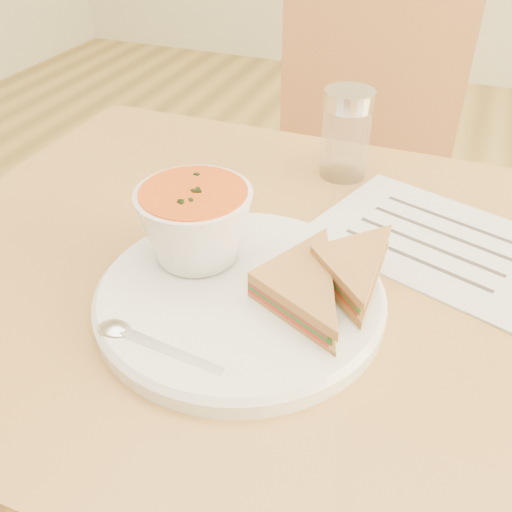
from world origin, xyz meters
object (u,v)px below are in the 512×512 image
at_px(soup_bowl, 196,227).
at_px(condiment_shaker, 346,134).
at_px(dining_table, 307,471).
at_px(plate, 240,297).
at_px(chair_far, 363,219).

xyz_separation_m(soup_bowl, condiment_shaker, (0.09, 0.28, 0.00)).
distance_m(dining_table, plate, 0.40).
bearing_deg(dining_table, condiment_shaker, 99.98).
bearing_deg(soup_bowl, condiment_shaker, 71.89).
distance_m(soup_bowl, condiment_shaker, 0.30).
bearing_deg(plate, chair_far, 89.01).
relative_size(dining_table, condiment_shaker, 8.01).
bearing_deg(plate, soup_bowl, 152.38).
xyz_separation_m(dining_table, chair_far, (-0.06, 0.60, 0.08)).
height_order(plate, soup_bowl, soup_bowl).
distance_m(chair_far, plate, 0.74).
relative_size(dining_table, plate, 3.32).
relative_size(chair_far, plate, 3.05).
relative_size(chair_far, condiment_shaker, 7.34).
relative_size(dining_table, soup_bowl, 8.08).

